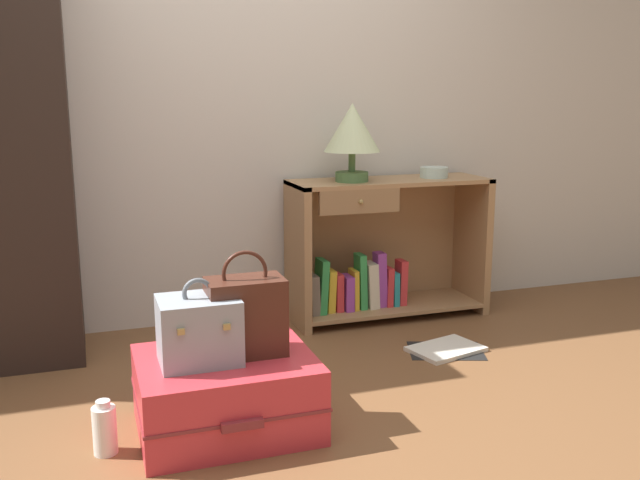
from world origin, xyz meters
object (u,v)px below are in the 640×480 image
Objects in this scene: table_lamp at (352,131)px; handbag at (246,315)px; train_case at (199,330)px; open_book_on_floor at (446,349)px; bookshelf at (380,251)px; suitcase_large at (226,393)px; bottle at (105,429)px; bowl at (434,172)px.

handbag is (-0.79, -0.99, -0.59)m from table_lamp.
train_case is 0.74× the size of open_book_on_floor.
bookshelf is 0.71m from open_book_on_floor.
table_lamp is at bearing 46.48° from train_case.
suitcase_large is 0.43m from bottle.
train_case is at bearing -133.52° from table_lamp.
bottle is at bearing -174.22° from train_case.
bowl reaches higher than bookshelf.
open_book_on_floor is (1.22, 0.44, -0.38)m from train_case.
bottle is (-0.33, -0.03, -0.30)m from train_case.
table_lamp is 1.31× the size of train_case.
train_case is (-0.96, -1.01, -0.62)m from table_lamp.
bottle is at bearing -141.04° from table_lamp.
table_lamp is 1.18m from open_book_on_floor.
bottle is 0.47× the size of open_book_on_floor.
bowl is 0.24× the size of suitcase_large.
train_case is (-1.45, -1.03, -0.39)m from bowl.
bowl is (0.30, -0.02, 0.42)m from bookshelf.
bowl is 1.67m from handbag.
table_lamp is 1.40m from handbag.
table_lamp reaches higher than bookshelf.
open_book_on_floor is (0.26, -0.57, -1.00)m from table_lamp.
train_case is at bearing -160.06° from open_book_on_floor.
table_lamp is 1.59m from suitcase_large.
bowl is 0.99m from open_book_on_floor.
bookshelf is 2.61× the size of open_book_on_floor.
handbag is (-0.98, -1.04, 0.06)m from bookshelf.
bottle is (-1.78, -1.07, -0.69)m from bowl.
open_book_on_floor is at bearing 21.00° from suitcase_large.
bookshelf is 2.69× the size of table_lamp.
open_book_on_floor is (1.13, 0.44, -0.13)m from suitcase_large.
train_case is at bearing -144.46° from bowl.
bowl reaches higher than suitcase_large.
handbag reaches higher than suitcase_large.
bottle is (-0.42, -0.04, -0.05)m from suitcase_large.
bottle is at bearing -149.05° from bowl.
suitcase_large is 1.65× the size of handbag.
bookshelf is at bearing 44.80° from suitcase_large.
suitcase_large is at bearing -159.00° from open_book_on_floor.
open_book_on_floor is (-0.22, -0.59, -0.77)m from bowl.
handbag is (0.17, 0.02, 0.03)m from train_case.
bookshelf reaches higher than train_case.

